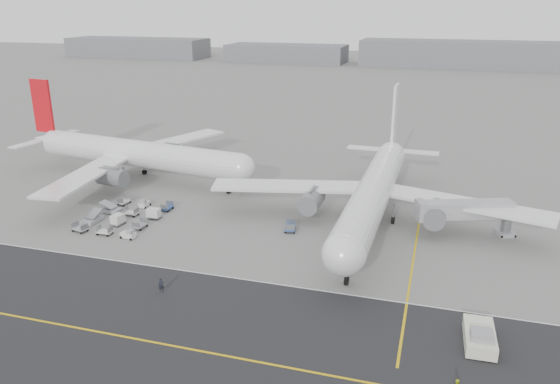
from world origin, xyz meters
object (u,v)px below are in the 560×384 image
(airliner_b, at_px, (374,190))
(jet_bridge, at_px, (466,211))
(airliner_a, at_px, (134,153))
(ground_crew_a, at_px, (161,285))
(pushback_tug, at_px, (480,337))

(airliner_b, distance_m, jet_bridge, 14.37)
(airliner_b, bearing_deg, airliner_a, 170.39)
(airliner_a, height_order, jet_bridge, airliner_a)
(airliner_a, distance_m, ground_crew_a, 48.37)
(airliner_a, distance_m, jet_bridge, 64.51)
(airliner_b, bearing_deg, pushback_tug, -62.58)
(airliner_a, distance_m, pushback_tug, 76.18)
(airliner_a, bearing_deg, pushback_tug, -113.88)
(airliner_b, xyz_separation_m, jet_bridge, (14.19, -1.74, -1.42))
(airliner_b, distance_m, pushback_tug, 34.68)
(airliner_a, xyz_separation_m, pushback_tug, (64.57, -40.19, -4.44))
(airliner_a, bearing_deg, jet_bridge, -91.89)
(airliner_a, bearing_deg, airliner_b, -92.73)
(airliner_a, xyz_separation_m, airliner_b, (49.34, -9.36, 0.08))
(pushback_tug, height_order, ground_crew_a, pushback_tug)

